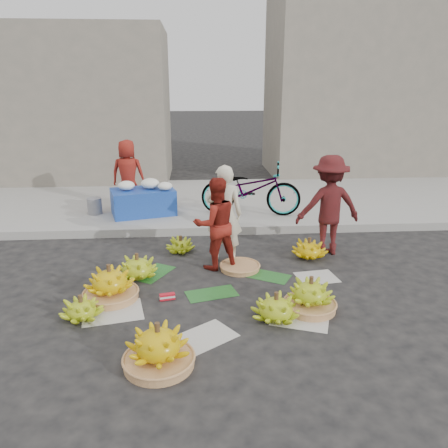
{
  "coord_description": "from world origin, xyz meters",
  "views": [
    {
      "loc": [
        -0.29,
        -5.31,
        2.6
      ],
      "look_at": [
        0.11,
        0.57,
        0.7
      ],
      "focal_mm": 35.0,
      "sensor_mm": 36.0,
      "label": 1
    }
  ],
  "objects": [
    {
      "name": "banana_leaves",
      "position": [
        -0.1,
        0.2,
        0.0
      ],
      "size": [
        2.0,
        1.0,
        0.0
      ],
      "primitive_type": null,
      "color": "#1C5520",
      "rests_on": "ground"
    },
    {
      "name": "newspaper_scatter",
      "position": [
        0.0,
        -0.8,
        0.0
      ],
      "size": [
        3.2,
        1.8,
        0.0
      ],
      "primitive_type": null,
      "color": "beige",
      "rests_on": "ground"
    },
    {
      "name": "ground",
      "position": [
        0.0,
        0.0,
        0.0
      ],
      "size": [
        80.0,
        80.0,
        0.0
      ],
      "primitive_type": "plane",
      "color": "black",
      "rests_on": "ground"
    },
    {
      "name": "banana_bunch_7",
      "position": [
        -0.54,
        1.32,
        0.11
      ],
      "size": [
        0.42,
        0.42,
        0.28
      ],
      "rotation": [
        0.0,
        0.0,
        -0.02
      ],
      "color": "#81A217",
      "rests_on": "ground"
    },
    {
      "name": "banana_bunch_2",
      "position": [
        -0.67,
        -1.67,
        0.2
      ],
      "size": [
        0.7,
        0.7,
        0.47
      ],
      "rotation": [
        0.0,
        0.0,
        0.18
      ],
      "color": "#AC7648",
      "rests_on": "ground"
    },
    {
      "name": "banana_bunch_3",
      "position": [
        0.61,
        -0.89,
        0.15
      ],
      "size": [
        0.58,
        0.58,
        0.34
      ],
      "rotation": [
        0.0,
        0.0,
        0.07
      ],
      "color": "#81A217",
      "rests_on": "ground"
    },
    {
      "name": "basket_spare",
      "position": [
        0.35,
        0.56,
        0.03
      ],
      "size": [
        0.76,
        0.76,
        0.07
      ],
      "primitive_type": "cylinder",
      "rotation": [
        0.0,
        0.0,
        -0.44
      ],
      "color": "#AC7648",
      "rests_on": "ground"
    },
    {
      "name": "banana_bunch_1",
      "position": [
        -1.63,
        -0.72,
        0.13
      ],
      "size": [
        0.6,
        0.6,
        0.3
      ],
      "rotation": [
        0.0,
        0.0,
        0.43
      ],
      "color": "#81A217",
      "rests_on": "ground"
    },
    {
      "name": "flower_table",
      "position": [
        -1.31,
        3.14,
        0.41
      ],
      "size": [
        1.36,
        1.05,
        0.7
      ],
      "rotation": [
        0.0,
        0.0,
        0.27
      ],
      "color": "#183B9D",
      "rests_on": "sidewalk"
    },
    {
      "name": "vendor_red",
      "position": [
        -0.0,
        0.66,
        0.68
      ],
      "size": [
        0.78,
        0.68,
        1.35
      ],
      "primitive_type": "imported",
      "rotation": [
        0.0,
        0.0,
        3.43
      ],
      "color": "maroon",
      "rests_on": "ground"
    },
    {
      "name": "man_striped",
      "position": [
        1.79,
        1.13,
        0.79
      ],
      "size": [
        1.06,
        0.65,
        1.58
      ],
      "primitive_type": "imported",
      "rotation": [
        0.0,
        0.0,
        3.21
      ],
      "color": "maroon",
      "rests_on": "ground"
    },
    {
      "name": "banana_bunch_4",
      "position": [
        1.06,
        -0.69,
        0.18
      ],
      "size": [
        0.68,
        0.68,
        0.43
      ],
      "rotation": [
        0.0,
        0.0,
        -0.32
      ],
      "color": "#AC7648",
      "rests_on": "ground"
    },
    {
      "name": "banana_bunch_5",
      "position": [
        1.47,
        0.93,
        0.15
      ],
      "size": [
        0.66,
        0.66,
        0.34
      ],
      "rotation": [
        0.0,
        0.0,
        -0.32
      ],
      "color": "#DCB80B",
      "rests_on": "ground"
    },
    {
      "name": "banana_bunch_6",
      "position": [
        -1.11,
        0.36,
        0.16
      ],
      "size": [
        0.6,
        0.6,
        0.37
      ],
      "rotation": [
        0.0,
        0.0,
        -0.02
      ],
      "color": "#81A217",
      "rests_on": "ground"
    },
    {
      "name": "sidewalk",
      "position": [
        0.0,
        4.3,
        0.06
      ],
      "size": [
        40.0,
        4.0,
        0.12
      ],
      "primitive_type": "cube",
      "color": "gray",
      "rests_on": "ground"
    },
    {
      "name": "flower_vendor",
      "position": [
        -1.66,
        3.71,
        0.82
      ],
      "size": [
        0.73,
        0.52,
        1.41
      ],
      "primitive_type": "imported",
      "rotation": [
        0.0,
        0.0,
        3.03
      ],
      "color": "maroon",
      "rests_on": "sidewalk"
    },
    {
      "name": "curb",
      "position": [
        0.0,
        2.2,
        0.07
      ],
      "size": [
        40.0,
        0.25,
        0.15
      ],
      "primitive_type": "cube",
      "color": "gray",
      "rests_on": "ground"
    },
    {
      "name": "building_right",
      "position": [
        4.5,
        7.7,
        2.5
      ],
      "size": [
        5.0,
        3.0,
        5.0
      ],
      "primitive_type": "cube",
      "color": "gray",
      "rests_on": "sidewalk"
    },
    {
      "name": "grey_bucket",
      "position": [
        -2.29,
        3.23,
        0.28
      ],
      "size": [
        0.28,
        0.28,
        0.32
      ],
      "primitive_type": "cylinder",
      "color": "slate",
      "rests_on": "sidewalk"
    },
    {
      "name": "building_left",
      "position": [
        -4.0,
        7.2,
        2.0
      ],
      "size": [
        6.0,
        3.0,
        4.0
      ],
      "primitive_type": "cube",
      "color": "gray",
      "rests_on": "sidewalk"
    },
    {
      "name": "vendor_cream",
      "position": [
        0.14,
        0.92,
        0.74
      ],
      "size": [
        0.58,
        0.42,
        1.49
      ],
      "primitive_type": "imported",
      "rotation": [
        0.0,
        0.0,
        3.02
      ],
      "color": "beige",
      "rests_on": "ground"
    },
    {
      "name": "bicycle",
      "position": [
        0.8,
        2.98,
        0.63
      ],
      "size": [
        1.02,
        2.05,
        1.03
      ],
      "primitive_type": "imported",
      "rotation": [
        0.0,
        0.0,
        1.39
      ],
      "color": "gray",
      "rests_on": "sidewalk"
    },
    {
      "name": "incense_stack",
      "position": [
        -0.66,
        -0.33,
        0.04
      ],
      "size": [
        0.2,
        0.1,
        0.08
      ],
      "primitive_type": "cube",
      "rotation": [
        0.0,
        0.0,
        0.21
      ],
      "color": "red",
      "rests_on": "ground"
    },
    {
      "name": "banana_bunch_0",
      "position": [
        -1.38,
        -0.24,
        0.2
      ],
      "size": [
        0.7,
        0.7,
        0.47
      ],
      "rotation": [
        0.0,
        0.0,
        -0.18
      ],
      "color": "#AC7648",
      "rests_on": "ground"
    }
  ]
}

